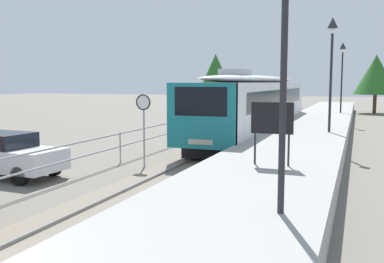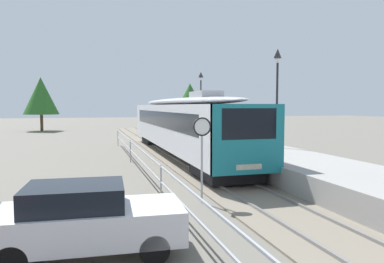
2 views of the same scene
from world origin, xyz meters
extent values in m
plane|color=#6B665B|center=(-3.00, 22.00, 0.00)|extent=(160.00, 160.00, 0.00)
cube|color=slate|center=(0.00, 22.00, 0.03)|extent=(3.20, 60.00, 0.06)
cube|color=slate|center=(-0.72, 22.00, 0.10)|extent=(0.08, 60.00, 0.08)
cube|color=slate|center=(0.72, 22.00, 0.10)|extent=(0.08, 60.00, 0.08)
cube|color=silver|center=(0.00, 22.52, 1.96)|extent=(2.80, 20.26, 2.55)
cube|color=#19757F|center=(0.00, 12.48, 1.96)|extent=(2.80, 0.24, 2.55)
cube|color=black|center=(0.00, 12.40, 2.53)|extent=(2.13, 0.08, 1.12)
cube|color=black|center=(0.00, 22.52, 2.37)|extent=(2.82, 17.02, 0.92)
ellipsoid|color=#A8AAAF|center=(0.00, 22.52, 3.42)|extent=(2.69, 19.45, 0.44)
cube|color=#A8AAAF|center=(0.00, 17.45, 3.70)|extent=(1.10, 2.20, 0.36)
cube|color=#EAE5C6|center=(0.00, 12.41, 0.97)|extent=(1.00, 0.10, 0.20)
cube|color=black|center=(0.00, 14.78, 0.42)|extent=(2.24, 3.20, 0.55)
cube|color=black|center=(0.00, 30.25, 0.42)|extent=(2.24, 3.20, 0.55)
cube|color=#999691|center=(3.25, 22.00, 0.45)|extent=(3.90, 60.00, 0.90)
cylinder|color=#232328|center=(4.38, 4.34, 3.20)|extent=(0.12, 0.12, 4.60)
cylinder|color=#232328|center=(4.38, 18.35, 3.20)|extent=(0.12, 0.12, 4.60)
pyramid|color=#232328|center=(4.38, 18.35, 6.00)|extent=(0.34, 0.34, 0.50)
sphere|color=silver|center=(4.38, 18.35, 5.68)|extent=(0.24, 0.24, 0.24)
cylinder|color=#232328|center=(4.38, 32.36, 3.20)|extent=(0.12, 0.12, 4.60)
pyramid|color=#232328|center=(4.38, 32.36, 6.00)|extent=(0.34, 0.34, 0.50)
sphere|color=silver|center=(4.38, 32.36, 5.68)|extent=(0.24, 0.24, 0.24)
cylinder|color=#232328|center=(2.88, 8.96, 1.35)|extent=(0.06, 0.06, 0.90)
cylinder|color=#232328|center=(3.84, 8.96, 1.35)|extent=(0.06, 0.06, 0.90)
cube|color=black|center=(3.36, 8.96, 2.25)|extent=(1.20, 0.08, 0.90)
cylinder|color=#9EA0A5|center=(-2.03, 11.61, 1.10)|extent=(0.07, 0.07, 2.20)
cylinder|color=white|center=(-2.03, 11.59, 2.50)|extent=(0.60, 0.03, 0.60)
torus|color=black|center=(-2.03, 11.57, 2.50)|extent=(0.61, 0.05, 0.61)
cube|color=#9EA0A5|center=(-3.30, 12.00, 1.20)|extent=(0.05, 36.00, 0.05)
cube|color=#9EA0A5|center=(-3.30, 12.00, 0.69)|extent=(0.05, 36.00, 0.05)
cylinder|color=#9EA0A5|center=(-3.30, 12.00, 0.62)|extent=(0.06, 0.06, 1.25)
cylinder|color=#9EA0A5|center=(-3.30, 21.00, 0.62)|extent=(0.06, 0.06, 1.25)
cylinder|color=#9EA0A5|center=(-3.30, 30.00, 0.62)|extent=(0.06, 0.06, 1.25)
cube|color=white|center=(-5.60, 8.28, 0.67)|extent=(4.09, 1.98, 0.72)
cube|color=black|center=(-5.85, 8.30, 1.28)|extent=(2.08, 1.66, 0.50)
cylinder|color=black|center=(-4.24, 8.99, 0.31)|extent=(0.63, 0.23, 0.62)
cylinder|color=black|center=(-4.33, 7.43, 0.31)|extent=(0.63, 0.23, 0.62)
cylinder|color=brown|center=(-11.21, 49.79, 1.05)|extent=(0.36, 0.36, 2.10)
cone|color=#286023|center=(-11.21, 49.79, 4.42)|extent=(4.32, 4.32, 4.65)
cylinder|color=brown|center=(7.24, 46.33, 1.00)|extent=(0.36, 0.36, 1.99)
cone|color=#286023|center=(7.24, 46.33, 4.03)|extent=(4.40, 4.40, 4.09)
camera|label=1|loc=(5.63, -3.58, 3.26)|focal=41.55mm
camera|label=2|loc=(-5.55, 0.39, 3.17)|focal=34.19mm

